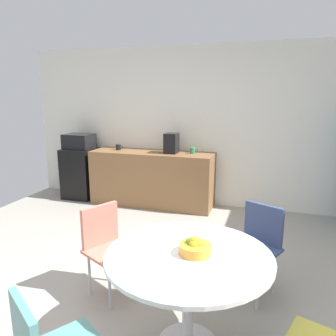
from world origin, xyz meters
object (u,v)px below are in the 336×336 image
chair_navy (258,239)px  mug_green (193,150)px  coffee_maker (171,143)px  chair_coral (106,240)px  mug_white (118,147)px  fruit_bowl (195,247)px  round_table (189,270)px  mini_fridge (81,173)px  microwave (79,141)px

chair_navy → mug_green: bearing=118.1°
mug_green → coffee_maker: bearing=-167.3°
chair_coral → mug_white: bearing=113.5°
mug_white → fruit_bowl: bearing=-55.5°
round_table → coffee_maker: 3.17m
coffee_maker → round_table: bearing=-70.6°
fruit_bowl → chair_navy: bearing=66.0°
mini_fridge → mug_white: mug_white is taller
chair_coral → mug_white: mug_white is taller
fruit_bowl → mug_white: (-2.03, 2.96, 0.15)m
mini_fridge → chair_navy: size_ratio=1.07×
chair_navy → chair_coral: (-1.33, -0.45, 0.00)m
mini_fridge → microwave: microwave is taller
mini_fridge → round_table: (2.75, -2.96, 0.18)m
round_table → mug_white: bearing=123.8°
fruit_bowl → coffee_maker: 3.14m
chair_navy → mug_green: mug_green is taller
chair_coral → mug_white: size_ratio=6.43×
mug_white → mug_green: 1.29m
microwave → mug_white: bearing=1.3°
mini_fridge → chair_navy: bearing=-32.8°
microwave → mug_green: size_ratio=3.72×
round_table → fruit_bowl: bearing=23.1°
mug_green → round_table: bearing=-77.0°
mini_fridge → mug_white: size_ratio=6.87×
mini_fridge → round_table: 4.04m
coffee_maker → chair_navy: bearing=-54.3°
chair_coral → mug_green: mug_green is taller
chair_navy → chair_coral: bearing=-161.3°
microwave → fruit_bowl: microwave is taller
fruit_bowl → mug_white: size_ratio=1.76×
chair_navy → fruit_bowl: (-0.39, -0.89, 0.27)m
chair_navy → round_table: bearing=-115.7°
chair_navy → mug_white: (-2.43, 2.07, 0.43)m
mug_white → microwave: bearing=-178.7°
microwave → mug_white: 0.76m
fruit_bowl → mug_white: 3.59m
chair_coral → mug_white: 2.78m
mini_fridge → microwave: (0.00, 0.00, 0.57)m
mug_green → coffee_maker: size_ratio=0.40×
chair_navy → chair_coral: size_ratio=1.00×
chair_coral → mini_fridge: bearing=126.5°
chair_navy → coffee_maker: 2.59m
round_table → mug_white: 3.59m
mini_fridge → mug_green: (2.04, 0.08, 0.50)m
fruit_bowl → round_table: bearing=-156.9°
round_table → chair_navy: size_ratio=1.41×
chair_navy → mug_white: bearing=139.5°
microwave → mug_white: (0.76, 0.02, -0.07)m
chair_coral → fruit_bowl: size_ratio=3.65×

